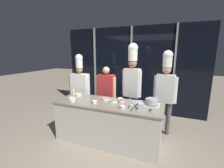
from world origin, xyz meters
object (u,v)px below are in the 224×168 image
Objects in this scene: prep_bowl_bean_sprouts at (94,102)px; prep_bowl_onion at (120,99)px; stock_pot at (152,101)px; prep_bowl_bell_pepper at (122,101)px; prep_bowl_rice at (122,107)px; squeeze_bottle_oil at (73,92)px; prep_bowl_scallions at (113,101)px; prep_bowl_noodles at (79,95)px; prep_bowl_mushrooms at (105,99)px; person_guest at (106,91)px; prep_bowl_ginger at (73,101)px; chef_sous at (132,79)px; prep_bowl_chicken at (72,98)px; chef_head at (80,85)px; serving_spoon_slotted at (103,98)px; chef_line at (166,87)px; frying_pan at (139,102)px; portable_stove at (145,106)px.

prep_bowl_onion is at bearing 43.96° from prep_bowl_bean_sprouts.
prep_bowl_bell_pepper is at bearing 163.01° from stock_pot.
squeeze_bottle_oil is at bearing 163.28° from prep_bowl_rice.
squeeze_bottle_oil is 1.11m from prep_bowl_scallions.
prep_bowl_onion is at bearing 4.43° from prep_bowl_noodles.
stock_pot reaches higher than prep_bowl_noodles.
stock_pot is at bearing -24.67° from prep_bowl_onion.
stock_pot is 1.59× the size of prep_bowl_mushrooms.
person_guest is (-0.22, 0.56, 0.03)m from prep_bowl_mushrooms.
chef_sous is at bearing 42.23° from prep_bowl_ginger.
prep_bowl_chicken is at bearing -163.78° from prep_bowl_mushrooms.
stock_pot is at bearing -10.61° from prep_bowl_mushrooms.
prep_bowl_noodles is at bearing -175.57° from prep_bowl_onion.
prep_bowl_ginger is at bearing 110.65° from chef_head.
chef_sous reaches higher than prep_bowl_mushrooms.
prep_bowl_bean_sprouts is 1.00× the size of prep_bowl_rice.
squeeze_bottle_oil is 0.09× the size of chef_head.
prep_bowl_mushrooms reaches higher than prep_bowl_chicken.
prep_bowl_rice reaches higher than serving_spoon_slotted.
frying_pan is at bearing 70.47° from chef_line.
portable_stove is 4.15× the size of prep_bowl_onion.
squeeze_bottle_oil is 0.16m from prep_bowl_noodles.
portable_stove is 0.69m from prep_bowl_onion.
chef_sous is at bearing 93.37° from prep_bowl_rice.
chef_line is (1.21, 0.63, 0.25)m from prep_bowl_mushrooms.
person_guest is at bearing 67.19° from prep_bowl_ginger.
stock_pot is at bearing 1.28° from frying_pan.
person_guest is (-1.00, 0.75, -0.06)m from frying_pan.
prep_bowl_ginger is 2.09m from chef_line.
prep_bowl_noodles is at bearing 91.69° from prep_bowl_chicken.
prep_bowl_onion is at bearing 3.12° from squeeze_bottle_oil.
frying_pan reaches higher than prep_bowl_bean_sprouts.
prep_bowl_chicken is 0.08× the size of chef_sous.
prep_bowl_ginger is at bearing -173.60° from portable_stove.
chef_line is at bearing -175.66° from person_guest.
person_guest reaches higher than prep_bowl_bell_pepper.
stock_pot reaches higher than squeeze_bottle_oil.
stock_pot is at bearing 16.56° from prep_bowl_rice.
prep_bowl_scallions is at bearing 137.01° from prep_bowl_rice.
prep_bowl_bean_sprouts is 0.49m from prep_bowl_ginger.
prep_bowl_rice is at bearing -158.92° from portable_stove.
person_guest reaches higher than prep_bowl_scallions.
prep_bowl_chicken is (-0.94, -0.14, -0.00)m from prep_bowl_scallions.
prep_bowl_ginger is (-1.62, -0.17, -0.14)m from stock_pot.
chef_sous is (1.18, 0.54, 0.38)m from prep_bowl_noodles.
stock_pot reaches higher than prep_bowl_onion.
chef_line is at bearing 14.81° from squeeze_bottle_oil.
prep_bowl_scallions is at bearing -18.66° from prep_bowl_mushrooms.
stock_pot is at bearing 84.66° from chef_line.
portable_stove is 0.28× the size of chef_head.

